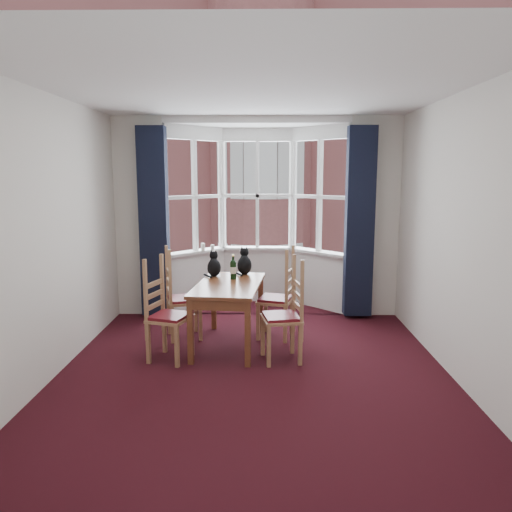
{
  "coord_description": "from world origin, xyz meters",
  "views": [
    {
      "loc": [
        0.1,
        -4.8,
        2.03
      ],
      "look_at": [
        0.01,
        1.05,
        1.05
      ],
      "focal_mm": 35.0,
      "sensor_mm": 36.0,
      "label": 1
    }
  ],
  "objects_px": {
    "chair_left_far": "(177,301)",
    "chair_right_near": "(289,318)",
    "dining_table": "(229,292)",
    "candle_tall": "(203,247)",
    "chair_right_far": "(283,301)",
    "cat_left": "(214,266)",
    "cat_right": "(244,264)",
    "candle_short": "(213,248)",
    "chair_left_near": "(162,317)",
    "wine_bottle": "(233,269)"
  },
  "relations": [
    {
      "from": "chair_left_far",
      "to": "chair_right_far",
      "type": "relative_size",
      "value": 1.0
    },
    {
      "from": "chair_left_near",
      "to": "candle_tall",
      "type": "xyz_separation_m",
      "value": [
        0.19,
        2.16,
        0.46
      ]
    },
    {
      "from": "chair_right_far",
      "to": "candle_tall",
      "type": "height_order",
      "value": "candle_tall"
    },
    {
      "from": "chair_left_near",
      "to": "wine_bottle",
      "type": "bearing_deg",
      "value": 42.52
    },
    {
      "from": "chair_right_near",
      "to": "chair_right_far",
      "type": "height_order",
      "value": "same"
    },
    {
      "from": "chair_right_near",
      "to": "candle_short",
      "type": "distance_m",
      "value": 2.48
    },
    {
      "from": "dining_table",
      "to": "candle_tall",
      "type": "bearing_deg",
      "value": 106.32
    },
    {
      "from": "chair_left_far",
      "to": "chair_right_far",
      "type": "distance_m",
      "value": 1.31
    },
    {
      "from": "dining_table",
      "to": "cat_left",
      "type": "xyz_separation_m",
      "value": [
        -0.21,
        0.42,
        0.22
      ]
    },
    {
      "from": "cat_right",
      "to": "candle_short",
      "type": "distance_m",
      "value": 1.32
    },
    {
      "from": "cat_right",
      "to": "candle_tall",
      "type": "xyz_separation_m",
      "value": [
        -0.67,
        1.17,
        0.04
      ]
    },
    {
      "from": "chair_left_near",
      "to": "chair_left_far",
      "type": "bearing_deg",
      "value": 87.27
    },
    {
      "from": "wine_bottle",
      "to": "chair_left_far",
      "type": "bearing_deg",
      "value": 177.64
    },
    {
      "from": "chair_left_near",
      "to": "cat_left",
      "type": "bearing_deg",
      "value": 60.37
    },
    {
      "from": "dining_table",
      "to": "cat_left",
      "type": "bearing_deg",
      "value": 116.43
    },
    {
      "from": "cat_right",
      "to": "candle_short",
      "type": "relative_size",
      "value": 4.08
    },
    {
      "from": "chair_left_near",
      "to": "cat_left",
      "type": "relative_size",
      "value": 2.79
    },
    {
      "from": "chair_left_near",
      "to": "candle_short",
      "type": "bearing_deg",
      "value": 81.4
    },
    {
      "from": "chair_right_far",
      "to": "candle_tall",
      "type": "distance_m",
      "value": 1.89
    },
    {
      "from": "chair_left_near",
      "to": "wine_bottle",
      "type": "xyz_separation_m",
      "value": [
        0.74,
        0.67,
        0.41
      ]
    },
    {
      "from": "dining_table",
      "to": "candle_tall",
      "type": "xyz_separation_m",
      "value": [
        -0.51,
        1.73,
        0.27
      ]
    },
    {
      "from": "candle_tall",
      "to": "wine_bottle",
      "type": "bearing_deg",
      "value": -69.87
    },
    {
      "from": "wine_bottle",
      "to": "candle_tall",
      "type": "distance_m",
      "value": 1.59
    },
    {
      "from": "candle_short",
      "to": "cat_left",
      "type": "bearing_deg",
      "value": -83.4
    },
    {
      "from": "chair_right_near",
      "to": "candle_tall",
      "type": "height_order",
      "value": "candle_tall"
    },
    {
      "from": "dining_table",
      "to": "cat_right",
      "type": "relative_size",
      "value": 3.97
    },
    {
      "from": "candle_short",
      "to": "wine_bottle",
      "type": "bearing_deg",
      "value": -75.1
    },
    {
      "from": "dining_table",
      "to": "chair_left_near",
      "type": "xyz_separation_m",
      "value": [
        -0.7,
        -0.43,
        -0.18
      ]
    },
    {
      "from": "chair_right_near",
      "to": "cat_left",
      "type": "distance_m",
      "value": 1.31
    },
    {
      "from": "cat_left",
      "to": "candle_tall",
      "type": "height_order",
      "value": "cat_left"
    },
    {
      "from": "chair_right_near",
      "to": "candle_short",
      "type": "relative_size",
      "value": 10.6
    },
    {
      "from": "chair_left_far",
      "to": "wine_bottle",
      "type": "distance_m",
      "value": 0.81
    },
    {
      "from": "chair_left_far",
      "to": "chair_right_near",
      "type": "bearing_deg",
      "value": -27.69
    },
    {
      "from": "candle_tall",
      "to": "cat_left",
      "type": "bearing_deg",
      "value": -77.24
    },
    {
      "from": "chair_left_far",
      "to": "chair_left_near",
      "type": "bearing_deg",
      "value": -92.73
    },
    {
      "from": "dining_table",
      "to": "chair_right_near",
      "type": "xyz_separation_m",
      "value": [
        0.69,
        -0.44,
        -0.18
      ]
    },
    {
      "from": "chair_right_far",
      "to": "wine_bottle",
      "type": "height_order",
      "value": "wine_bottle"
    },
    {
      "from": "chair_left_near",
      "to": "chair_right_far",
      "type": "xyz_separation_m",
      "value": [
        1.34,
        0.73,
        0.0
      ]
    },
    {
      "from": "chair_left_far",
      "to": "cat_right",
      "type": "relative_size",
      "value": 2.6
    },
    {
      "from": "chair_left_near",
      "to": "chair_left_far",
      "type": "xyz_separation_m",
      "value": [
        0.03,
        0.7,
        0.0
      ]
    },
    {
      "from": "dining_table",
      "to": "chair_right_far",
      "type": "distance_m",
      "value": 0.73
    },
    {
      "from": "dining_table",
      "to": "cat_right",
      "type": "distance_m",
      "value": 0.63
    },
    {
      "from": "chair_right_near",
      "to": "cat_left",
      "type": "relative_size",
      "value": 2.79
    },
    {
      "from": "chair_right_near",
      "to": "candle_tall",
      "type": "relative_size",
      "value": 7.98
    },
    {
      "from": "chair_left_far",
      "to": "candle_tall",
      "type": "height_order",
      "value": "candle_tall"
    },
    {
      "from": "candle_tall",
      "to": "chair_left_far",
      "type": "bearing_deg",
      "value": -96.13
    },
    {
      "from": "chair_left_near",
      "to": "chair_right_near",
      "type": "xyz_separation_m",
      "value": [
        1.39,
        -0.01,
        0.0
      ]
    },
    {
      "from": "chair_right_near",
      "to": "candle_short",
      "type": "bearing_deg",
      "value": 115.61
    },
    {
      "from": "cat_left",
      "to": "wine_bottle",
      "type": "height_order",
      "value": "cat_left"
    },
    {
      "from": "cat_left",
      "to": "wine_bottle",
      "type": "xyz_separation_m",
      "value": [
        0.25,
        -0.18,
        0.0
      ]
    }
  ]
}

